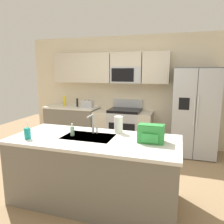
{
  "coord_description": "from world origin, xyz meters",
  "views": [
    {
      "loc": [
        1.2,
        -3.1,
        1.78
      ],
      "look_at": [
        0.04,
        0.6,
        1.05
      ],
      "focal_mm": 35.08,
      "sensor_mm": 36.0,
      "label": 1
    }
  ],
  "objects_px": {
    "backpack": "(151,133)",
    "bottle_yellow": "(64,101)",
    "drink_cup_teal": "(28,133)",
    "toaster": "(87,104)",
    "paper_towel_roll": "(118,125)",
    "sink_faucet": "(93,122)",
    "refrigerator": "(194,112)",
    "range_oven": "(123,128)",
    "soap_dispenser": "(72,131)",
    "pepper_mill": "(77,103)"
  },
  "relations": [
    {
      "from": "pepper_mill",
      "to": "range_oven",
      "type": "bearing_deg",
      "value": 0.12
    },
    {
      "from": "sink_faucet",
      "to": "toaster",
      "type": "bearing_deg",
      "value": 115.64
    },
    {
      "from": "soap_dispenser",
      "to": "paper_towel_roll",
      "type": "height_order",
      "value": "paper_towel_roll"
    },
    {
      "from": "pepper_mill",
      "to": "sink_faucet",
      "type": "height_order",
      "value": "sink_faucet"
    },
    {
      "from": "range_oven",
      "to": "backpack",
      "type": "xyz_separation_m",
      "value": [
        0.93,
        -2.25,
        0.57
      ]
    },
    {
      "from": "backpack",
      "to": "drink_cup_teal",
      "type": "bearing_deg",
      "value": -167.48
    },
    {
      "from": "drink_cup_teal",
      "to": "pepper_mill",
      "type": "bearing_deg",
      "value": 102.19
    },
    {
      "from": "soap_dispenser",
      "to": "drink_cup_teal",
      "type": "bearing_deg",
      "value": -147.96
    },
    {
      "from": "refrigerator",
      "to": "paper_towel_roll",
      "type": "xyz_separation_m",
      "value": [
        -1.13,
        -1.89,
        0.09
      ]
    },
    {
      "from": "paper_towel_roll",
      "to": "backpack",
      "type": "distance_m",
      "value": 0.58
    },
    {
      "from": "range_oven",
      "to": "pepper_mill",
      "type": "bearing_deg",
      "value": -179.88
    },
    {
      "from": "soap_dispenser",
      "to": "backpack",
      "type": "relative_size",
      "value": 0.53
    },
    {
      "from": "range_oven",
      "to": "soap_dispenser",
      "type": "height_order",
      "value": "range_oven"
    },
    {
      "from": "soap_dispenser",
      "to": "backpack",
      "type": "height_order",
      "value": "backpack"
    },
    {
      "from": "refrigerator",
      "to": "bottle_yellow",
      "type": "relative_size",
      "value": 7.24
    },
    {
      "from": "refrigerator",
      "to": "sink_faucet",
      "type": "xyz_separation_m",
      "value": [
        -1.47,
        -2.04,
        0.14
      ]
    },
    {
      "from": "refrigerator",
      "to": "toaster",
      "type": "relative_size",
      "value": 6.61
    },
    {
      "from": "drink_cup_teal",
      "to": "toaster",
      "type": "bearing_deg",
      "value": 95.98
    },
    {
      "from": "bottle_yellow",
      "to": "refrigerator",
      "type": "bearing_deg",
      "value": -1.29
    },
    {
      "from": "range_oven",
      "to": "pepper_mill",
      "type": "distance_m",
      "value": 1.31
    },
    {
      "from": "sink_faucet",
      "to": "backpack",
      "type": "relative_size",
      "value": 0.88
    },
    {
      "from": "sink_faucet",
      "to": "soap_dispenser",
      "type": "height_order",
      "value": "sink_faucet"
    },
    {
      "from": "toaster",
      "to": "bottle_yellow",
      "type": "relative_size",
      "value": 1.1
    },
    {
      "from": "sink_faucet",
      "to": "drink_cup_teal",
      "type": "bearing_deg",
      "value": -146.51
    },
    {
      "from": "refrigerator",
      "to": "sink_faucet",
      "type": "bearing_deg",
      "value": -125.66
    },
    {
      "from": "drink_cup_teal",
      "to": "refrigerator",
      "type": "bearing_deg",
      "value": 49.03
    },
    {
      "from": "pepper_mill",
      "to": "bottle_yellow",
      "type": "relative_size",
      "value": 0.81
    },
    {
      "from": "paper_towel_roll",
      "to": "sink_faucet",
      "type": "bearing_deg",
      "value": -154.72
    },
    {
      "from": "range_oven",
      "to": "refrigerator",
      "type": "relative_size",
      "value": 0.74
    },
    {
      "from": "bottle_yellow",
      "to": "sink_faucet",
      "type": "relative_size",
      "value": 0.91
    },
    {
      "from": "refrigerator",
      "to": "paper_towel_roll",
      "type": "relative_size",
      "value": 7.71
    },
    {
      "from": "refrigerator",
      "to": "soap_dispenser",
      "type": "bearing_deg",
      "value": -127.5
    },
    {
      "from": "toaster",
      "to": "pepper_mill",
      "type": "bearing_deg",
      "value": 170.33
    },
    {
      "from": "drink_cup_teal",
      "to": "backpack",
      "type": "bearing_deg",
      "value": 12.52
    },
    {
      "from": "paper_towel_roll",
      "to": "backpack",
      "type": "xyz_separation_m",
      "value": [
        0.5,
        -0.29,
        -0.0
      ]
    },
    {
      "from": "range_oven",
      "to": "sink_faucet",
      "type": "relative_size",
      "value": 4.82
    },
    {
      "from": "backpack",
      "to": "bottle_yellow",
      "type": "bearing_deg",
      "value": 137.86
    },
    {
      "from": "paper_towel_roll",
      "to": "toaster",
      "type": "bearing_deg",
      "value": 124.83
    },
    {
      "from": "drink_cup_teal",
      "to": "paper_towel_roll",
      "type": "relative_size",
      "value": 1.1
    },
    {
      "from": "pepper_mill",
      "to": "drink_cup_teal",
      "type": "xyz_separation_m",
      "value": [
        0.56,
        -2.59,
        -0.03
      ]
    },
    {
      "from": "paper_towel_roll",
      "to": "range_oven",
      "type": "bearing_deg",
      "value": 102.4
    },
    {
      "from": "pepper_mill",
      "to": "soap_dispenser",
      "type": "xyz_separation_m",
      "value": [
        1.05,
        -2.29,
        -0.04
      ]
    },
    {
      "from": "refrigerator",
      "to": "bottle_yellow",
      "type": "height_order",
      "value": "refrigerator"
    },
    {
      "from": "range_oven",
      "to": "bottle_yellow",
      "type": "bearing_deg",
      "value": -179.94
    },
    {
      "from": "bottle_yellow",
      "to": "sink_faucet",
      "type": "distance_m",
      "value": 2.68
    },
    {
      "from": "sink_faucet",
      "to": "backpack",
      "type": "height_order",
      "value": "sink_faucet"
    },
    {
      "from": "refrigerator",
      "to": "backpack",
      "type": "relative_size",
      "value": 5.78
    },
    {
      "from": "toaster",
      "to": "drink_cup_teal",
      "type": "bearing_deg",
      "value": -84.02
    },
    {
      "from": "toaster",
      "to": "drink_cup_teal",
      "type": "xyz_separation_m",
      "value": [
        0.27,
        -2.54,
        -0.02
      ]
    },
    {
      "from": "toaster",
      "to": "soap_dispenser",
      "type": "distance_m",
      "value": 2.36
    }
  ]
}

